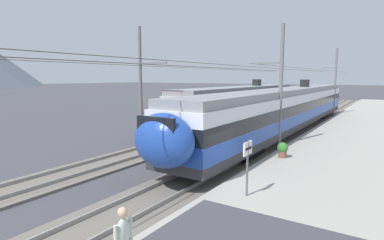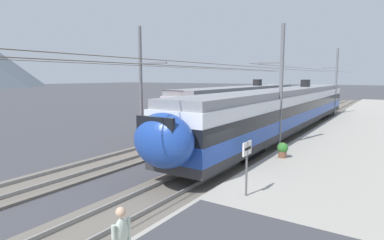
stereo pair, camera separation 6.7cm
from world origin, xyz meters
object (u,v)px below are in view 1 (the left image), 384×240
Objects in this scene: platform_sign at (248,156)px; passenger_walking at (124,240)px; catenary_mast_far_side at (142,84)px; train_far_track at (241,103)px; catenary_mast_east at (334,82)px; train_near_platform at (287,108)px; catenary_mast_mid at (279,87)px; potted_plant_platform_edge at (283,149)px.

passenger_walking is (-6.10, 0.24, -0.57)m from platform_sign.
catenary_mast_far_side is 26.76× the size of passenger_walking.
train_far_track is 13.50m from catenary_mast_east.
train_near_platform is at bearing -37.89° from catenary_mast_far_side.
catenary_mast_east is (11.46, -6.85, 2.00)m from train_far_track.
train_near_platform and train_far_track have the same top height.
catenary_mast_far_side is at bearing 109.07° from catenary_mast_mid.
train_far_track is at bearing -9.26° from catenary_mast_far_side.
train_near_platform is 41.57× the size of potted_plant_platform_edge.
train_far_track is 11.82m from catenary_mast_mid.
catenary_mast_mid is at bearing 6.00° from passenger_walking.
platform_sign is at bearing -176.47° from catenary_mast_east.
platform_sign is at bearing -174.61° from potted_plant_platform_edge.
train_near_platform is 10.06m from potted_plant_platform_edge.
catenary_mast_far_side is at bearing 40.36° from passenger_walking.
train_far_track reaches higher than platform_sign.
catenary_mast_far_side is 10.72m from potted_plant_platform_edge.
platform_sign is at bearing -168.60° from train_near_platform.
catenary_mast_far_side is 21.90× the size of platform_sign.
catenary_mast_mid is at bearing -144.03° from train_far_track.
potted_plant_platform_edge is (-12.44, -8.11, -1.37)m from train_far_track.
passenger_walking is at bearing -161.19° from train_far_track.
passenger_walking is (-15.44, -1.62, -2.86)m from catenary_mast_mid.
catenary_mast_east reaches higher than train_near_platform.
train_far_track is at bearing 24.89° from platform_sign.
catenary_mast_far_side is at bearing 142.11° from train_near_platform.
catenary_mast_far_side reaches higher than potted_plant_platform_edge.
train_near_platform reaches higher than platform_sign.
potted_plant_platform_edge is at bearing 1.65° from passenger_walking.
train_near_platform is 1.40× the size of train_far_track.
train_far_track is 12.84m from catenary_mast_far_side.
platform_sign is 1.22× the size of passenger_walking.
catenary_mast_mid is at bearing 180.00° from catenary_mast_east.
catenary_mast_far_side reaches higher than platform_sign.
catenary_mast_far_side is at bearing 90.42° from potted_plant_platform_edge.
catenary_mast_east is at bearing 2.56° from passenger_walking.
catenary_mast_east is at bearing -20.35° from catenary_mast_far_side.
train_near_platform reaches higher than passenger_walking.
passenger_walking is 12.46m from potted_plant_platform_edge.
catenary_mast_mid is (-6.61, -1.35, 1.95)m from train_near_platform.
catenary_mast_far_side is at bearing 159.65° from catenary_mast_east.
passenger_walking is at bearing 177.75° from platform_sign.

